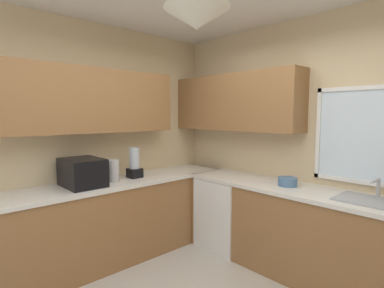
{
  "coord_description": "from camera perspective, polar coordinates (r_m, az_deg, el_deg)",
  "views": [
    {
      "loc": [
        1.48,
        -1.41,
        1.65
      ],
      "look_at": [
        -0.7,
        0.6,
        1.36
      ],
      "focal_mm": 28.1,
      "sensor_mm": 36.0,
      "label": 1
    }
  ],
  "objects": [
    {
      "name": "counter_run_back",
      "position": [
        3.33,
        22.47,
        -15.91
      ],
      "size": [
        2.97,
        0.65,
        0.9
      ],
      "color": "olive",
      "rests_on": "ground_plane"
    },
    {
      "name": "blender_appliance",
      "position": [
        3.63,
        -10.86,
        -3.76
      ],
      "size": [
        0.15,
        0.15,
        0.36
      ],
      "color": "black",
      "rests_on": "counter_run_left"
    },
    {
      "name": "kettle",
      "position": [
        3.48,
        -14.7,
        -4.9
      ],
      "size": [
        0.13,
        0.13,
        0.25
      ],
      "primitive_type": "cylinder",
      "color": "#B7B7BC",
      "rests_on": "counter_run_left"
    },
    {
      "name": "counter_run_left",
      "position": [
        3.56,
        -17.44,
        -14.3
      ],
      "size": [
        0.65,
        3.21,
        0.9
      ],
      "color": "olive",
      "rests_on": "ground_plane"
    },
    {
      "name": "room_shell",
      "position": [
        2.63,
        2.83,
        8.68
      ],
      "size": [
        3.88,
        3.6,
        2.76
      ],
      "color": "beige",
      "rests_on": "ground_plane"
    },
    {
      "name": "sink_assembly",
      "position": [
        3.04,
        30.99,
        -9.18
      ],
      "size": [
        0.55,
        0.4,
        0.19
      ],
      "color": "#9EA0A5",
      "rests_on": "counter_run_back"
    },
    {
      "name": "bowl",
      "position": [
        3.33,
        17.68,
        -6.82
      ],
      "size": [
        0.2,
        0.2,
        0.09
      ],
      "primitive_type": "cylinder",
      "color": "#4C7099",
      "rests_on": "counter_run_back"
    },
    {
      "name": "microwave",
      "position": [
        3.35,
        -20.08,
        -5.08
      ],
      "size": [
        0.48,
        0.36,
        0.29
      ],
      "primitive_type": "cube",
      "color": "black",
      "rests_on": "counter_run_left"
    },
    {
      "name": "dishwasher",
      "position": [
        3.88,
        6.72,
        -12.77
      ],
      "size": [
        0.6,
        0.6,
        0.86
      ],
      "primitive_type": "cube",
      "color": "white",
      "rests_on": "ground_plane"
    }
  ]
}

